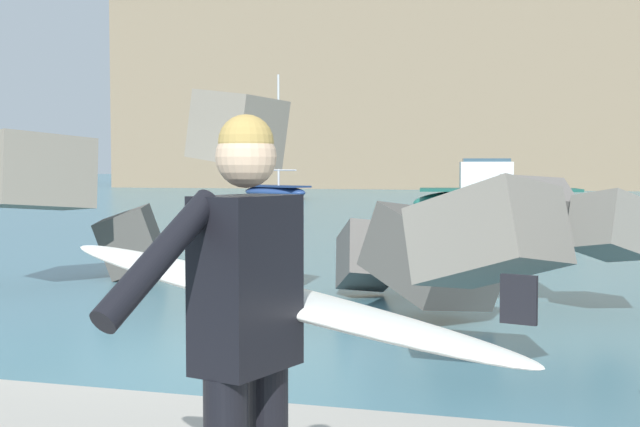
{
  "coord_description": "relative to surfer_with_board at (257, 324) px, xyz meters",
  "views": [
    {
      "loc": [
        3.53,
        -7.21,
        1.84
      ],
      "look_at": [
        1.23,
        0.5,
        1.4
      ],
      "focal_mm": 48.08,
      "sensor_mm": 36.0,
      "label": 1
    }
  ],
  "objects": [
    {
      "name": "ground_plane",
      "position": [
        -2.45,
        4.38,
        -1.28
      ],
      "size": [
        400.0,
        400.0,
        0.0
      ],
      "primitive_type": "plane",
      "color": "#42707F"
    },
    {
      "name": "headland_bluff",
      "position": [
        -3.92,
        85.15,
        8.13
      ],
      "size": [
        72.65,
        37.75,
        18.77
      ],
      "color": "#847056",
      "rests_on": "ground"
    },
    {
      "name": "boat_near_centre",
      "position": [
        -1.61,
        28.5,
        -0.56
      ],
      "size": [
        6.4,
        3.13,
        2.15
      ],
      "color": "#1E6656",
      "rests_on": "ground"
    },
    {
      "name": "surfer_with_board",
      "position": [
        0.0,
        0.0,
        0.0
      ],
      "size": [
        2.11,
        1.4,
        1.78
      ],
      "color": "black",
      "rests_on": "walkway_path"
    },
    {
      "name": "boat_mid_left",
      "position": [
        -15.82,
        44.49,
        -0.81
      ],
      "size": [
        5.47,
        4.39,
        7.2
      ],
      "color": "navy",
      "rests_on": "ground"
    },
    {
      "name": "breakwater_jetty",
      "position": [
        -1.82,
        6.73,
        -0.17
      ],
      "size": [
        29.57,
        8.37,
        2.83
      ],
      "color": "#605B56",
      "rests_on": "ground"
    }
  ]
}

